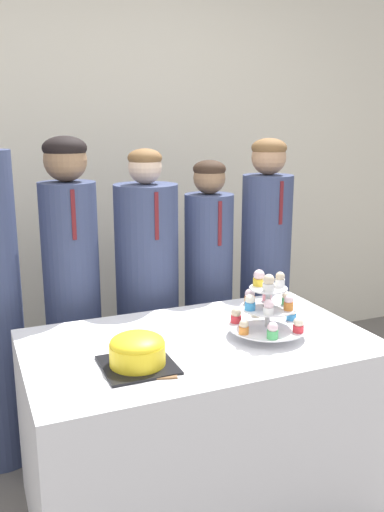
% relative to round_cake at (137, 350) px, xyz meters
% --- Properties ---
extents(wall_back, '(9.00, 0.06, 2.70)m').
position_rel_round_cake_xyz_m(wall_back, '(0.29, 1.66, 0.55)').
color(wall_back, beige).
rests_on(wall_back, ground_plane).
extents(table, '(1.34, 0.79, 0.74)m').
position_rel_round_cake_xyz_m(table, '(0.29, 0.14, -0.43)').
color(table, white).
rests_on(table, ground_plane).
extents(round_cake, '(0.25, 0.25, 0.12)m').
position_rel_round_cake_xyz_m(round_cake, '(0.00, 0.00, 0.00)').
color(round_cake, black).
rests_on(round_cake, table).
extents(cake_knife, '(0.29, 0.10, 0.01)m').
position_rel_round_cake_xyz_m(cake_knife, '(0.10, -0.14, -0.06)').
color(cake_knife, silver).
rests_on(cake_knife, table).
extents(cupcake_stand, '(0.31, 0.31, 0.27)m').
position_rel_round_cake_xyz_m(cupcake_stand, '(0.55, 0.07, 0.06)').
color(cupcake_stand, silver).
rests_on(cupcake_stand, table).
extents(student_1, '(0.26, 0.27, 1.51)m').
position_rel_round_cake_xyz_m(student_1, '(-0.07, 0.79, -0.06)').
color(student_1, '#384266').
rests_on(student_1, ground_plane).
extents(student_2, '(0.31, 0.32, 1.44)m').
position_rel_round_cake_xyz_m(student_2, '(0.30, 0.79, -0.12)').
color(student_2, '#384266').
rests_on(student_2, ground_plane).
extents(student_3, '(0.25, 0.25, 1.38)m').
position_rel_round_cake_xyz_m(student_3, '(0.63, 0.79, -0.13)').
color(student_3, '#384266').
rests_on(student_3, ground_plane).
extents(student_4, '(0.27, 0.27, 1.49)m').
position_rel_round_cake_xyz_m(student_4, '(0.97, 0.79, -0.08)').
color(student_4, '#384266').
rests_on(student_4, ground_plane).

